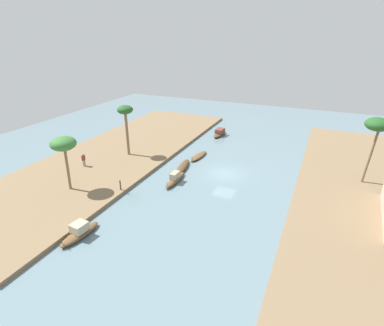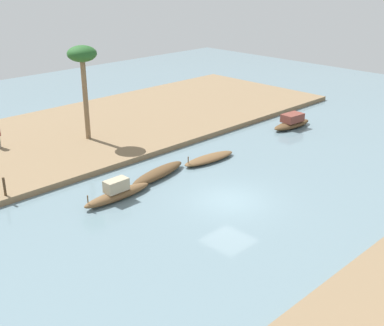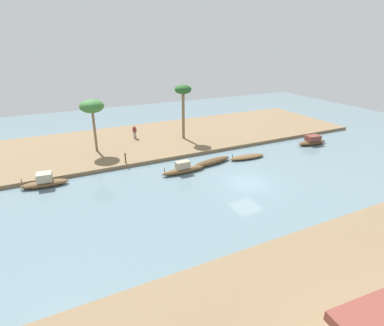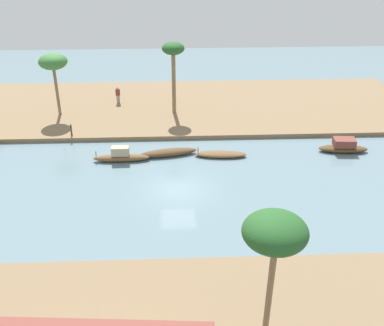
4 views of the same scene
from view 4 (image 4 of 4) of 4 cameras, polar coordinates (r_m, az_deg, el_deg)
The scene contains 11 objects.
river_water at distance 33.96m, azimuth -1.68°, elevation -3.06°, with size 76.03×76.03×0.00m, color slate.
riverbank_left at distance 47.64m, azimuth -2.02°, elevation 6.59°, with size 45.50×14.51×0.37m, color #846B4C.
sampan_downstream_large at distance 40.73m, azimuth 17.30°, elevation 1.84°, with size 3.98×1.48×1.13m.
sampan_upstream_small at distance 38.29m, azimuth 3.37°, elevation 1.03°, with size 4.13×1.41×0.76m.
sampan_near_left_bank at distance 38.38m, azimuth -2.79°, elevation 1.24°, with size 4.65×1.79×0.53m.
sampan_foreground at distance 37.84m, azimuth -8.30°, elevation 0.79°, with size 4.35×0.90×1.20m.
person_on_near_bank at distance 48.41m, azimuth -8.65°, elevation 7.79°, with size 0.46×0.38×1.61m.
mooring_post at distance 41.95m, azimuth -13.95°, elevation 3.75°, with size 0.14×0.14×1.05m, color #4C3823.
palm_tree_left_near at distance 44.09m, azimuth -2.21°, elevation 12.72°, with size 2.01×2.01×6.57m.
palm_tree_left_far at distance 45.38m, azimuth -15.95°, elevation 11.23°, with size 2.53×2.53×5.70m.
palm_tree_right_tall at distance 18.36m, azimuth 9.66°, elevation -8.34°, with size 2.48×2.48×7.18m.
Camera 4 is at (0.29, 29.15, 17.42)m, focal length 45.58 mm.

